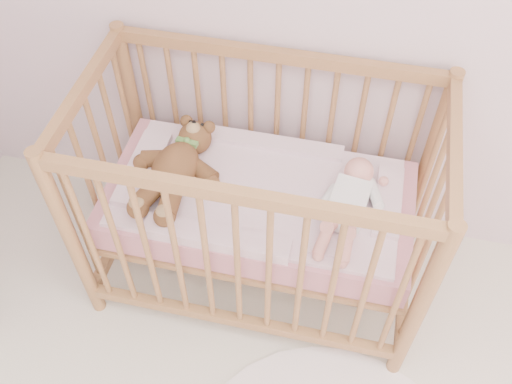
% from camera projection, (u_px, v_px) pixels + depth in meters
% --- Properties ---
extents(crib, '(1.36, 0.76, 1.00)m').
position_uv_depth(crib, '(259.00, 202.00, 2.29)').
color(crib, '#9D6B42').
rests_on(crib, floor).
extents(mattress, '(1.22, 0.62, 0.13)m').
position_uv_depth(mattress, '(259.00, 204.00, 2.31)').
color(mattress, pink).
rests_on(mattress, crib).
extents(blanket, '(1.10, 0.58, 0.06)m').
position_uv_depth(blanket, '(259.00, 192.00, 2.25)').
color(blanket, pink).
rests_on(blanket, mattress).
extents(baby, '(0.32, 0.55, 0.13)m').
position_uv_depth(baby, '(349.00, 199.00, 2.13)').
color(baby, silver).
rests_on(baby, blanket).
extents(teddy_bear, '(0.45, 0.59, 0.15)m').
position_uv_depth(teddy_bear, '(175.00, 168.00, 2.22)').
color(teddy_bear, brown).
rests_on(teddy_bear, blanket).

